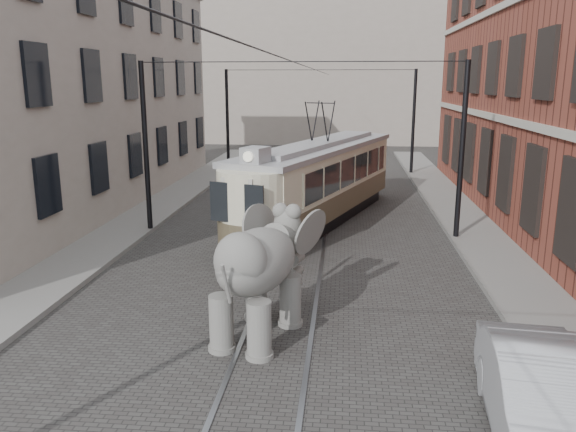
# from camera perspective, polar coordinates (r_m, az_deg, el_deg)

# --- Properties ---
(ground) EXTENTS (120.00, 120.00, 0.00)m
(ground) POSITION_cam_1_polar(r_m,az_deg,el_deg) (14.30, -0.06, -8.44)
(ground) COLOR #3B3937
(tram_rails) EXTENTS (1.54, 80.00, 0.02)m
(tram_rails) POSITION_cam_1_polar(r_m,az_deg,el_deg) (14.29, -0.06, -8.40)
(tram_rails) COLOR slate
(tram_rails) RESTS_ON ground
(sidewalk_right) EXTENTS (2.00, 60.00, 0.15)m
(sidewalk_right) POSITION_cam_1_polar(r_m,az_deg,el_deg) (14.95, 23.74, -8.33)
(sidewalk_right) COLOR slate
(sidewalk_right) RESTS_ON ground
(sidewalk_left) EXTENTS (2.00, 60.00, 0.15)m
(sidewalk_left) POSITION_cam_1_polar(r_m,az_deg,el_deg) (16.23, -23.71, -6.63)
(sidewalk_left) COLOR slate
(sidewalk_left) RESTS_ON ground
(stucco_building) EXTENTS (7.00, 24.00, 10.00)m
(stucco_building) POSITION_cam_1_polar(r_m,az_deg,el_deg) (26.28, -22.75, 11.71)
(stucco_building) COLOR gray
(stucco_building) RESTS_ON ground
(distant_block) EXTENTS (28.00, 10.00, 14.00)m
(distant_block) POSITION_cam_1_polar(r_m,az_deg,el_deg) (53.24, 4.47, 15.19)
(distant_block) COLOR gray
(distant_block) RESTS_ON ground
(catenary) EXTENTS (11.00, 30.20, 6.00)m
(catenary) POSITION_cam_1_polar(r_m,az_deg,el_deg) (18.41, 0.90, 6.17)
(catenary) COLOR black
(catenary) RESTS_ON ground
(tram) EXTENTS (6.03, 11.69, 4.58)m
(tram) POSITION_cam_1_polar(r_m,az_deg,el_deg) (21.57, 3.20, 5.32)
(tram) COLOR beige
(tram) RESTS_ON ground
(elephant) EXTENTS (3.45, 4.76, 2.62)m
(elephant) POSITION_cam_1_polar(r_m,az_deg,el_deg) (11.89, -3.13, -6.34)
(elephant) COLOR slate
(elephant) RESTS_ON ground
(parked_car) EXTENTS (1.91, 4.47, 1.43)m
(parked_car) POSITION_cam_1_polar(r_m,az_deg,el_deg) (9.59, 24.56, -16.63)
(parked_car) COLOR #A1A1A5
(parked_car) RESTS_ON ground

